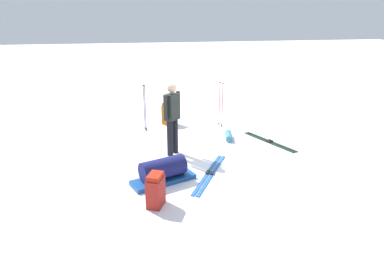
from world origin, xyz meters
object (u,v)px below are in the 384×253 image
backpack_bright (156,190)px  ski_poles_planted_near (221,102)px  ski_poles_planted_far (145,106)px  backpack_large_dark (169,114)px  skier_standing (172,115)px  ski_pair_near (269,142)px  sleeping_mat_rolled (229,136)px  gear_sled (163,171)px  ski_pair_far (210,174)px

backpack_bright → ski_poles_planted_near: (-4.00, 2.45, 0.45)m
ski_poles_planted_far → backpack_large_dark: bearing=120.9°
skier_standing → ski_poles_planted_near: bearing=135.5°
ski_pair_near → ski_poles_planted_near: size_ratio=1.29×
sleeping_mat_rolled → ski_poles_planted_far: bearing=-121.4°
backpack_large_dark → ski_poles_planted_far: 0.97m
backpack_large_dark → gear_sled: (3.73, -0.74, -0.10)m
ski_pair_near → backpack_large_dark: 3.16m
backpack_large_dark → ski_pair_near: bearing=46.5°
ski_pair_near → ski_pair_far: bearing=-54.3°
ski_pair_near → sleeping_mat_rolled: sleeping_mat_rolled is taller
gear_sled → ski_poles_planted_far: bearing=-179.8°
backpack_bright → gear_sled: size_ratio=0.44×
ski_pair_near → backpack_bright: (2.42, -3.27, 0.28)m
ski_poles_planted_near → ski_pair_near: bearing=27.4°
sleeping_mat_rolled → gear_sled: bearing=-45.5°
ski_pair_near → ski_poles_planted_near: bearing=-152.6°
skier_standing → ski_poles_planted_far: bearing=-166.8°
sleeping_mat_rolled → ski_poles_planted_near: bearing=173.1°
ski_poles_planted_far → gear_sled: 3.32m
ski_pair_far → sleeping_mat_rolled: sleeping_mat_rolled is taller
ski_poles_planted_near → sleeping_mat_rolled: (1.14, -0.14, -0.65)m
ski_poles_planted_near → skier_standing: bearing=-44.5°
ski_poles_planted_near → gear_sled: bearing=-34.8°
ski_pair_near → gear_sled: bearing=-62.5°
skier_standing → gear_sled: bearing=-17.6°
ski_pair_far → sleeping_mat_rolled: size_ratio=3.19×
backpack_bright → backpack_large_dark: bearing=167.8°
skier_standing → sleeping_mat_rolled: 1.95m
ski_poles_planted_near → sleeping_mat_rolled: size_ratio=2.41×
skier_standing → ski_pair_near: skier_standing is taller
backpack_large_dark → ski_pair_far: bearing=3.9°
ski_poles_planted_far → ski_poles_planted_near: bearing=86.7°
backpack_bright → gear_sled: backpack_bright is taller
ski_pair_near → gear_sled: size_ratio=1.28×
ski_poles_planted_far → sleeping_mat_rolled: ski_poles_planted_far is taller
backpack_large_dark → backpack_bright: size_ratio=1.13×
backpack_bright → ski_poles_planted_near: 4.71m
ski_poles_planted_near → backpack_large_dark: bearing=-111.6°
skier_standing → ski_pair_far: bearing=23.7°
ski_pair_near → sleeping_mat_rolled: bearing=-115.0°
ski_pair_near → gear_sled: (1.57, -3.02, 0.21)m
ski_pair_near → ski_poles_planted_near: ski_poles_planted_near is taller
backpack_large_dark → gear_sled: backpack_large_dark is taller
ski_poles_planted_far → ski_pair_near: bearing=60.6°
backpack_bright → ski_poles_planted_far: 4.16m
backpack_large_dark → sleeping_mat_rolled: 2.17m
ski_pair_near → sleeping_mat_rolled: (-0.45, -0.96, 0.08)m
gear_sled → sleeping_mat_rolled: size_ratio=2.43×
ski_pair_near → ski_poles_planted_far: bearing=-119.4°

